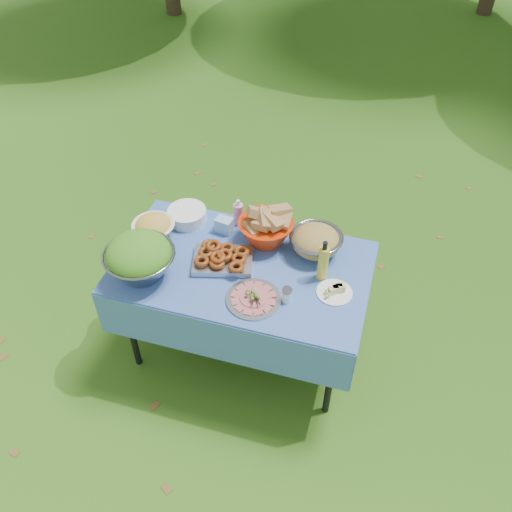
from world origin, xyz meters
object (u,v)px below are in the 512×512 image
Objects in this scene: picnic_table at (243,309)px; bread_bowl at (266,226)px; salad_bowl at (139,258)px; plate_stack at (187,215)px; pasta_bowl_steel at (316,241)px; oil_bottle at (323,260)px; charcuterie_platter at (253,295)px.

bread_bowl reaches higher than picnic_table.
salad_bowl is 1.64× the size of plate_stack.
salad_bowl is 1.29× the size of pasta_bowl_steel.
oil_bottle is at bearing -68.39° from pasta_bowl_steel.
salad_bowl reaches higher than plate_stack.
pasta_bowl_steel is at bearing 27.27° from salad_bowl.
picnic_table is at bearing -147.32° from pasta_bowl_steel.
oil_bottle is at bearing -28.71° from bread_bowl.
salad_bowl is at bearing -164.97° from oil_bottle.
salad_bowl is at bearing -157.03° from picnic_table.
salad_bowl is 1.20× the size of bread_bowl.
salad_bowl is at bearing -97.47° from plate_stack.
picnic_table is 0.56m from bread_bowl.
plate_stack is at bearing 176.21° from pasta_bowl_steel.
plate_stack is at bearing 164.30° from oil_bottle.
oil_bottle is (0.98, 0.26, 0.00)m from salad_bowl.
oil_bottle reaches higher than picnic_table.
charcuterie_platter is at bearing -82.15° from bread_bowl.
oil_bottle is at bearing 40.13° from charcuterie_platter.
plate_stack is at bearing 82.53° from salad_bowl.
pasta_bowl_steel reaches higher than picnic_table.
bread_bowl reaches higher than charcuterie_platter.
pasta_bowl_steel is (0.90, 0.46, -0.05)m from salad_bowl.
oil_bottle is at bearing 15.03° from salad_bowl.
oil_bottle is (0.32, 0.27, 0.10)m from charcuterie_platter.
charcuterie_platter is 0.43m from oil_bottle.
pasta_bowl_steel is at bearing 32.68° from picnic_table.
plate_stack reaches higher than picnic_table.
bread_bowl reaches higher than plate_stack.
bread_bowl is at bearing 97.85° from charcuterie_platter.
oil_bottle is (0.46, 0.04, 0.51)m from picnic_table.
salad_bowl reaches higher than bread_bowl.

